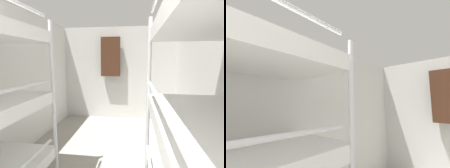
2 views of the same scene
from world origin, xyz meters
The scene contains 2 objects.
wall_left centered at (-1.36, 2.36, 1.10)m, with size 0.06×4.83×2.21m.
hanging_coat centered at (-0.18, 4.59, 1.51)m, with size 0.44×0.12×0.90m.
Camera 2 is at (0.16, 1.51, 1.37)m, focal length 24.00 mm.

